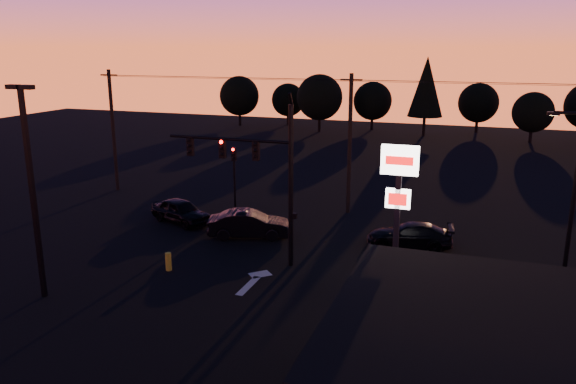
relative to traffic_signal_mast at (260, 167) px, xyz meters
name	(u,v)px	position (x,y,z in m)	size (l,w,h in m)	color
ground	(229,293)	(0.10, -3.99, -4.94)	(120.00, 120.00, 0.00)	black
lane_arrow	(254,280)	(0.60, -2.33, -4.93)	(1.20, 3.10, 0.01)	beige
traffic_signal_mast	(260,167)	(0.00, 0.00, 0.00)	(6.79, 0.52, 8.58)	black
secondary_signal	(234,170)	(-4.90, 7.49, -2.07)	(0.30, 0.31, 4.35)	black
parking_lot_light	(31,179)	(-7.40, -6.99, 0.33)	(1.25, 0.30, 9.14)	black
pylon_sign	(398,191)	(7.10, -2.49, -0.02)	(1.50, 0.28, 6.80)	black
streetlight	(572,194)	(14.01, 1.51, -0.52)	(1.55, 0.35, 8.00)	black
utility_pole_0	(113,130)	(-15.90, 10.01, -0.34)	(1.40, 0.26, 9.00)	black
utility_pole_1	(350,143)	(2.10, 10.01, -0.34)	(1.40, 0.26, 9.00)	black
power_wires	(351,80)	(2.10, 10.01, 3.63)	(36.00, 1.22, 0.07)	black
bollard	(168,262)	(-3.82, -2.59, -4.49)	(0.30, 0.30, 0.89)	gold
tree_0	(239,96)	(-21.90, 46.01, -0.88)	(5.36, 5.36, 6.74)	black
tree_1	(288,100)	(-15.90, 49.01, -1.50)	(4.54, 4.54, 5.71)	black
tree_2	(320,97)	(-9.90, 44.01, -0.57)	(5.77, 5.78, 7.26)	black
tree_3	(373,101)	(-3.90, 48.01, -1.19)	(4.95, 4.95, 6.22)	black
tree_4	(426,87)	(3.10, 45.01, 0.99)	(4.18, 4.18, 9.50)	black
tree_5	(478,103)	(9.10, 50.01, -1.19)	(4.95, 4.95, 6.22)	black
tree_6	(533,112)	(15.10, 44.01, -1.50)	(4.54, 4.54, 5.71)	black
car_left	(181,211)	(-7.15, 4.40, -4.20)	(1.73, 4.30, 1.47)	black
car_mid	(249,224)	(-2.06, 3.29, -4.17)	(1.63, 4.66, 1.54)	black
car_right	(410,235)	(6.81, 4.71, -4.27)	(1.87, 4.60, 1.33)	black
suv_parked	(380,351)	(7.52, -7.81, -4.26)	(2.24, 4.85, 1.35)	black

